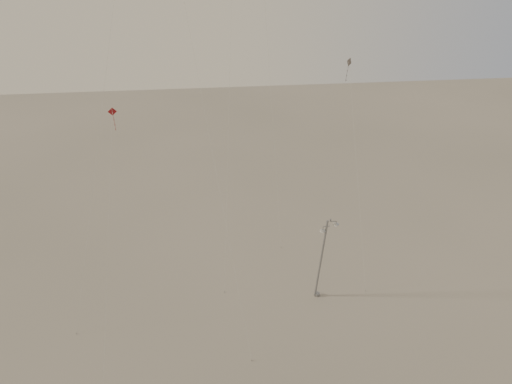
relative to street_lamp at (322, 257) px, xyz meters
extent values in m
plane|color=#A29686|center=(-4.96, -5.22, -4.54)|extent=(160.00, 160.00, 0.00)
cylinder|color=gray|center=(-0.11, 0.00, -4.39)|extent=(0.44, 0.44, 0.30)
cylinder|color=gray|center=(-0.11, 0.00, -0.36)|extent=(0.66, 0.18, 8.36)
cylinder|color=gray|center=(0.37, 0.00, 3.88)|extent=(0.14, 0.14, 0.18)
cylinder|color=gray|center=(0.62, 0.00, 3.73)|extent=(0.50, 0.08, 0.07)
cylinder|color=gray|center=(0.87, -0.01, 3.58)|extent=(0.06, 0.06, 0.30)
ellipsoid|color=#AAAAA6|center=(0.87, -0.01, 3.43)|extent=(0.52, 0.52, 0.18)
cylinder|color=gray|center=(0.07, -0.01, 3.28)|extent=(0.60, 0.10, 0.07)
cylinder|color=gray|center=(-0.23, -0.02, 3.08)|extent=(0.06, 0.06, 0.40)
ellipsoid|color=#AAAAA6|center=(-0.23, -0.02, 2.88)|extent=(0.52, 0.52, 0.18)
cylinder|color=beige|center=(-18.08, 4.98, 10.49)|extent=(6.49, 13.64, 29.96)
cylinder|color=gray|center=(-21.32, -1.83, -4.49)|extent=(0.06, 0.06, 0.10)
cylinder|color=beige|center=(-9.14, 0.84, 10.79)|extent=(4.26, 14.27, 30.56)
cylinder|color=gray|center=(-7.02, -6.29, -4.49)|extent=(0.06, 0.06, 0.10)
cylinder|color=beige|center=(-7.04, 8.92, 14.95)|extent=(3.36, 14.81, 38.88)
cylinder|color=gray|center=(-8.72, 1.52, -4.49)|extent=(0.06, 0.06, 0.10)
cube|color=maroon|center=(-15.85, 1.28, 13.47)|extent=(0.67, 0.24, 0.64)
cylinder|color=maroon|center=(-15.88, 1.43, 12.60)|extent=(0.06, 0.19, 1.17)
cylinder|color=beige|center=(-16.71, -4.44, 4.49)|extent=(1.74, 11.46, 17.97)
cube|color=#292522|center=(4.04, 9.86, 14.59)|extent=(0.22, 0.77, 0.73)
cylinder|color=#292522|center=(3.92, 9.77, 13.56)|extent=(0.20, 0.14, 1.39)
cylinder|color=beige|center=(4.31, 4.92, 5.05)|extent=(0.55, 9.89, 19.08)
cylinder|color=gray|center=(4.58, -0.02, -4.49)|extent=(0.06, 0.06, 0.10)
cylinder|color=beige|center=(-3.29, 9.84, 12.51)|extent=(2.27, 4.46, 34.00)
cylinder|color=gray|center=(-2.16, 7.62, -4.49)|extent=(0.06, 0.06, 0.10)
camera|label=1|loc=(-9.29, -26.73, 22.32)|focal=28.00mm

